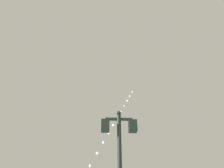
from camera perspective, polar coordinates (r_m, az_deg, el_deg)
name	(u,v)px	position (r m, az deg, el deg)	size (l,w,h in m)	color
twin_lantern_lamp_post	(120,157)	(7.13, 2.03, -18.80)	(1.22, 0.28, 5.15)	#1E2D23
kite_train	(108,133)	(29.43, -0.93, -12.87)	(9.93, 16.80, 24.01)	brown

